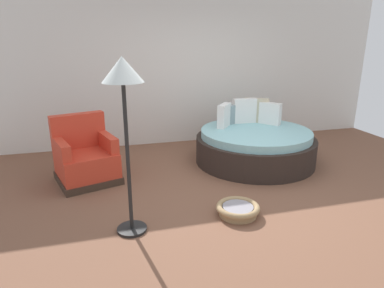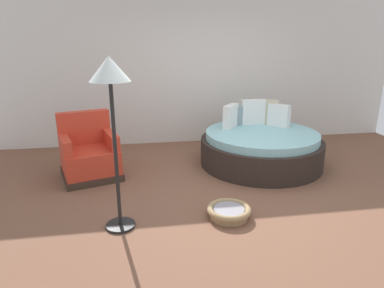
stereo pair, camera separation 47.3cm
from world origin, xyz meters
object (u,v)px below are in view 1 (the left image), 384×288
object	(u,v)px
round_daybed	(255,145)
red_armchair	(85,159)
floor_lamp	(123,88)
pet_basket	(238,209)

from	to	relation	value
round_daybed	red_armchair	distance (m)	2.70
red_armchair	floor_lamp	world-z (taller)	floor_lamp
round_daybed	pet_basket	bearing A→B (deg)	-120.72
floor_lamp	pet_basket	bearing A→B (deg)	0.49
red_armchair	floor_lamp	distance (m)	2.02
pet_basket	round_daybed	bearing A→B (deg)	59.28
pet_basket	floor_lamp	size ratio (longest dim) A/B	0.28
floor_lamp	red_armchair	bearing A→B (deg)	108.06
pet_basket	floor_lamp	distance (m)	1.91
red_armchair	pet_basket	size ratio (longest dim) A/B	1.96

